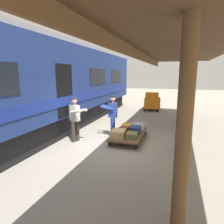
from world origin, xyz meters
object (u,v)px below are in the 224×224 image
object	(u,v)px
suitcase_navy_fabric	(135,130)
baggage_tug	(152,102)
train_car	(32,87)
suitcase_tan_vintage	(118,133)
suitcase_gray_aluminum	(138,126)
porter_in_overalls	(112,115)
suitcase_burgundy_valise	(123,130)
suitcase_yellow_case	(126,126)
luggage_cart	(129,134)
suitcase_olive_duffel	(132,135)
porter_by_door	(75,118)

from	to	relation	value
suitcase_navy_fabric	baggage_tug	distance (m)	7.09
train_car	suitcase_tan_vintage	world-z (taller)	train_car
suitcase_gray_aluminum	porter_in_overalls	world-z (taller)	porter_in_overalls
suitcase_burgundy_valise	suitcase_navy_fabric	bearing A→B (deg)	-180.00
suitcase_gray_aluminum	baggage_tug	size ratio (longest dim) A/B	0.28
suitcase_yellow_case	suitcase_burgundy_valise	size ratio (longest dim) A/B	0.84
suitcase_gray_aluminum	luggage_cart	bearing A→B (deg)	66.76
suitcase_gray_aluminum	suitcase_burgundy_valise	distance (m)	0.79
suitcase_olive_duffel	suitcase_navy_fabric	world-z (taller)	suitcase_navy_fabric
suitcase_gray_aluminum	porter_by_door	distance (m)	2.63
luggage_cart	porter_in_overalls	bearing A→B (deg)	-19.38
suitcase_burgundy_valise	porter_in_overalls	size ratio (longest dim) A/B	0.35
suitcase_tan_vintage	porter_by_door	distance (m)	1.75
suitcase_tan_vintage	train_car	bearing A→B (deg)	2.69
luggage_cart	suitcase_burgundy_valise	bearing A→B (deg)	-0.00
suitcase_burgundy_valise	porter_in_overalls	world-z (taller)	porter_in_overalls
train_car	porter_in_overalls	xyz separation A→B (m)	(-3.06, -1.04, -1.14)
suitcase_tan_vintage	suitcase_burgundy_valise	world-z (taller)	suitcase_tan_vintage
suitcase_navy_fabric	suitcase_burgundy_valise	size ratio (longest dim) A/B	0.78
porter_in_overalls	suitcase_yellow_case	bearing A→B (deg)	-148.08
luggage_cart	baggage_tug	distance (m)	7.09
suitcase_navy_fabric	porter_in_overalls	bearing A→B (deg)	-14.81
luggage_cart	suitcase_gray_aluminum	size ratio (longest dim) A/B	4.31
porter_in_overalls	porter_by_door	bearing A→B (deg)	43.17
luggage_cart	suitcase_tan_vintage	size ratio (longest dim) A/B	3.58
suitcase_olive_duffel	suitcase_tan_vintage	size ratio (longest dim) A/B	0.82
suitcase_tan_vintage	luggage_cart	bearing A→B (deg)	-113.24
luggage_cart	porter_by_door	world-z (taller)	porter_by_door
suitcase_tan_vintage	porter_by_door	world-z (taller)	porter_by_door
suitcase_tan_vintage	baggage_tug	distance (m)	7.69
suitcase_navy_fabric	suitcase_burgundy_valise	world-z (taller)	suitcase_navy_fabric
suitcase_navy_fabric	suitcase_gray_aluminum	bearing A→B (deg)	-90.00
suitcase_gray_aluminum	porter_in_overalls	distance (m)	1.19
luggage_cart	baggage_tug	world-z (taller)	baggage_tug
train_car	suitcase_burgundy_valise	bearing A→B (deg)	-167.94
luggage_cart	suitcase_yellow_case	xyz separation A→B (m)	(0.26, -0.60, 0.13)
suitcase_olive_duffel	porter_in_overalls	distance (m)	1.45
suitcase_olive_duffel	suitcase_burgundy_valise	size ratio (longest dim) A/B	0.83
suitcase_yellow_case	porter_by_door	distance (m)	2.23
porter_in_overalls	suitcase_olive_duffel	bearing A→B (deg)	139.88
suitcase_gray_aluminum	suitcase_tan_vintage	size ratio (longest dim) A/B	0.83
suitcase_navy_fabric	porter_by_door	xyz separation A→B (m)	(2.17, 0.80, 0.50)
luggage_cart	suitcase_yellow_case	distance (m)	0.66
train_car	porter_by_door	size ratio (longest dim) A/B	11.16
suitcase_burgundy_valise	suitcase_yellow_case	bearing A→B (deg)	-90.00
train_car	suitcase_navy_fabric	distance (m)	4.47
suitcase_burgundy_valise	train_car	bearing A→B (deg)	12.06
luggage_cart	suitcase_yellow_case	bearing A→B (deg)	-66.76
porter_by_door	train_car	bearing A→B (deg)	-0.99
luggage_cart	suitcase_navy_fabric	xyz separation A→B (m)	(-0.26, -0.00, 0.18)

